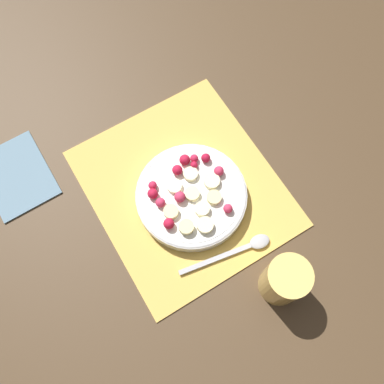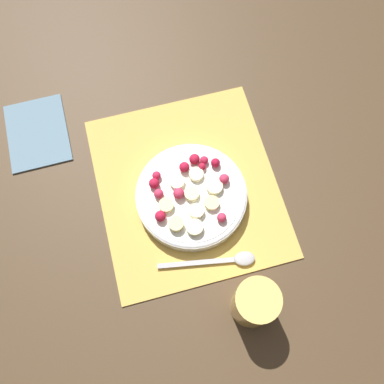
# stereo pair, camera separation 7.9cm
# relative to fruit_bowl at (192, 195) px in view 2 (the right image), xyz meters

# --- Properties ---
(ground_plane) EXTENTS (3.00, 3.00, 0.00)m
(ground_plane) POSITION_rel_fruit_bowl_xyz_m (-0.03, -0.00, -0.02)
(ground_plane) COLOR #4C3823
(placemat) EXTENTS (0.38, 0.34, 0.01)m
(placemat) POSITION_rel_fruit_bowl_xyz_m (-0.03, -0.00, -0.02)
(placemat) COLOR #E0B251
(placemat) RESTS_ON ground_plane
(fruit_bowl) EXTENTS (0.21, 0.21, 0.05)m
(fruit_bowl) POSITION_rel_fruit_bowl_xyz_m (0.00, 0.00, 0.00)
(fruit_bowl) COLOR white
(fruit_bowl) RESTS_ON placemat
(spoon) EXTENTS (0.05, 0.18, 0.01)m
(spoon) POSITION_rel_fruit_bowl_xyz_m (0.13, 0.03, -0.01)
(spoon) COLOR #B2B2B7
(spoon) RESTS_ON placemat
(drinking_glass) EXTENTS (0.07, 0.07, 0.11)m
(drinking_glass) POSITION_rel_fruit_bowl_xyz_m (0.22, 0.05, 0.03)
(drinking_glass) COLOR #F4CC66
(drinking_glass) RESTS_ON ground_plane
(napkin) EXTENTS (0.16, 0.12, 0.01)m
(napkin) POSITION_rel_fruit_bowl_xyz_m (-0.22, -0.27, -0.02)
(napkin) COLOR slate
(napkin) RESTS_ON ground_plane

